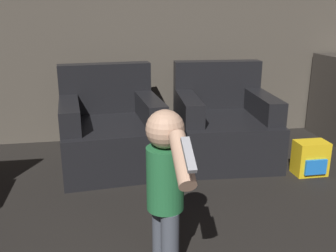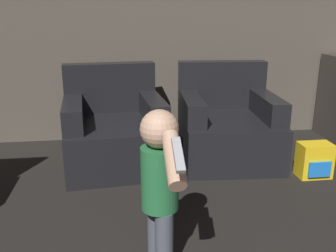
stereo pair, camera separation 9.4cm
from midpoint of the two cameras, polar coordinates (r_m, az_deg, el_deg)
The scene contains 5 objects.
wall_back at distance 3.94m, azimuth -1.88°, elevation 16.77°, with size 8.40×0.05×2.60m.
armchair_left at distance 3.36m, azimuth -7.42°, elevation -0.77°, with size 0.92×0.97×0.86m.
armchair_right at distance 3.51m, azimuth 9.75°, elevation -0.08°, with size 0.90×0.95×0.86m.
person_toddler at distance 1.90m, azimuth 0.19°, elevation -8.08°, with size 0.19×0.59×0.87m.
toy_backpack at distance 3.35m, azimuth 22.18°, elevation -4.88°, with size 0.27×0.19×0.29m.
Camera 2 is at (-0.35, 0.57, 1.32)m, focal length 40.00 mm.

